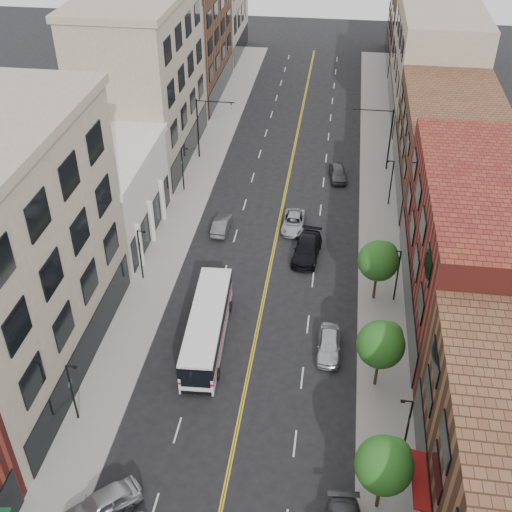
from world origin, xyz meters
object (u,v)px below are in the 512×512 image
at_px(car_lane_a, 307,249).
at_px(car_lane_b, 294,222).
at_px(car_angle_a, 102,504).
at_px(car_parked_far, 329,345).
at_px(car_lane_behind, 222,225).
at_px(car_lane_c, 338,173).
at_px(city_bus, 207,325).

xyz_separation_m(car_lane_a, car_lane_b, (-1.69, 4.75, -0.16)).
height_order(car_angle_a, car_parked_far, car_angle_a).
xyz_separation_m(car_lane_behind, car_lane_a, (8.69, -3.26, 0.14)).
distance_m(car_angle_a, car_lane_a, 29.89).
xyz_separation_m(car_lane_a, car_lane_c, (2.31, 15.56, -0.08)).
relative_size(car_lane_a, car_lane_c, 1.30).
bearing_deg(car_lane_b, car_lane_behind, -167.94).
relative_size(car_parked_far, car_lane_c, 1.04).
distance_m(city_bus, car_lane_behind, 16.08).
xyz_separation_m(car_angle_a, car_parked_far, (12.71, 15.62, -0.04)).
bearing_deg(car_lane_b, car_lane_c, 69.75).
height_order(city_bus, car_angle_a, city_bus).
bearing_deg(car_lane_b, car_angle_a, -104.30).
xyz_separation_m(car_lane_behind, car_lane_b, (7.00, 1.49, -0.02)).
relative_size(city_bus, car_lane_b, 2.46).
relative_size(city_bus, car_lane_a, 2.07).
height_order(car_parked_far, car_lane_behind, car_parked_far).
xyz_separation_m(city_bus, car_lane_c, (9.15, 28.23, -1.00)).
relative_size(car_lane_behind, car_lane_b, 0.87).
bearing_deg(car_parked_far, car_angle_a, -129.51).
bearing_deg(car_lane_behind, car_lane_b, -166.78).
xyz_separation_m(city_bus, car_angle_a, (-3.26, -15.45, -0.92)).
height_order(car_lane_b, car_lane_c, car_lane_c).
relative_size(car_lane_a, car_lane_b, 1.19).
bearing_deg(car_lane_c, car_lane_b, -118.22).
height_order(car_angle_a, car_lane_b, car_angle_a).
bearing_deg(car_lane_a, car_angle_a, -104.24).
relative_size(city_bus, car_parked_far, 2.60).
height_order(car_lane_behind, car_lane_b, car_lane_behind).
height_order(car_angle_a, car_lane_behind, car_angle_a).
bearing_deg(car_angle_a, car_lane_c, 121.23).
height_order(city_bus, car_lane_b, city_bus).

